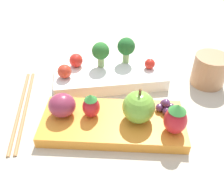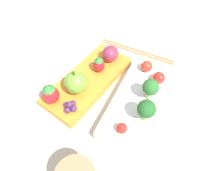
{
  "view_description": "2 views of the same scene",
  "coord_description": "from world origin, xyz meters",
  "views": [
    {
      "loc": [
        -0.02,
        -0.35,
        0.3
      ],
      "look_at": [
        0.0,
        0.0,
        0.03
      ],
      "focal_mm": 40.0,
      "sensor_mm": 36.0,
      "label": 1
    },
    {
      "loc": [
        0.23,
        0.13,
        0.38
      ],
      "look_at": [
        0.0,
        0.0,
        0.03
      ],
      "focal_mm": 32.0,
      "sensor_mm": 36.0,
      "label": 2
    }
  ],
  "objects": [
    {
      "name": "bento_box_fruit",
      "position": [
        0.0,
        -0.06,
        0.01
      ],
      "size": [
        0.24,
        0.12,
        0.02
      ],
      "color": "orange",
      "rests_on": "ground_plane"
    },
    {
      "name": "plum",
      "position": [
        -0.08,
        -0.05,
        0.04
      ],
      "size": [
        0.04,
        0.04,
        0.04
      ],
      "color": "#892D47",
      "rests_on": "bento_box_fruit"
    },
    {
      "name": "drinking_cup",
      "position": [
        0.19,
        0.05,
        0.03
      ],
      "size": [
        0.06,
        0.06,
        0.06
      ],
      "color": "tan",
      "rests_on": "ground_plane"
    },
    {
      "name": "ground_plane",
      "position": [
        0.0,
        0.0,
        0.0
      ],
      "size": [
        4.0,
        4.0,
        0.0
      ],
      "primitive_type": "plane",
      "color": "#BCB29E"
    },
    {
      "name": "cherry_tomato_1",
      "position": [
        -0.07,
        0.08,
        0.04
      ],
      "size": [
        0.03,
        0.03,
        0.03
      ],
      "color": "red",
      "rests_on": "bento_box_savoury"
    },
    {
      "name": "apple",
      "position": [
        0.04,
        -0.07,
        0.04
      ],
      "size": [
        0.05,
        0.05,
        0.06
      ],
      "color": "#70A838",
      "rests_on": "bento_box_fruit"
    },
    {
      "name": "broccoli_floret_1",
      "position": [
        -0.02,
        0.08,
        0.06
      ],
      "size": [
        0.03,
        0.03,
        0.05
      ],
      "color": "#93B770",
      "rests_on": "bento_box_savoury"
    },
    {
      "name": "bento_box_savoury",
      "position": [
        0.0,
        0.07,
        0.01
      ],
      "size": [
        0.23,
        0.12,
        0.02
      ],
      "color": "white",
      "rests_on": "ground_plane"
    },
    {
      "name": "broccoli_floret_0",
      "position": [
        0.04,
        0.09,
        0.06
      ],
      "size": [
        0.04,
        0.04,
        0.05
      ],
      "color": "#93B770",
      "rests_on": "bento_box_savoury"
    },
    {
      "name": "cherry_tomato_0",
      "position": [
        -0.09,
        0.05,
        0.04
      ],
      "size": [
        0.03,
        0.03,
        0.03
      ],
      "color": "red",
      "rests_on": "bento_box_savoury"
    },
    {
      "name": "cherry_tomato_2",
      "position": [
        0.08,
        0.07,
        0.04
      ],
      "size": [
        0.02,
        0.02,
        0.02
      ],
      "color": "red",
      "rests_on": "bento_box_savoury"
    },
    {
      "name": "strawberry_0",
      "position": [
        -0.03,
        -0.05,
        0.04
      ],
      "size": [
        0.03,
        0.03,
        0.04
      ],
      "color": "red",
      "rests_on": "bento_box_fruit"
    },
    {
      "name": "grape_cluster",
      "position": [
        0.09,
        -0.05,
        0.03
      ],
      "size": [
        0.03,
        0.03,
        0.02
      ],
      "color": "#562D5B",
      "rests_on": "bento_box_fruit"
    },
    {
      "name": "chopsticks_pair",
      "position": [
        -0.16,
        -0.01,
        0.0
      ],
      "size": [
        0.03,
        0.21,
        0.01
      ],
      "color": "#A37547",
      "rests_on": "ground_plane"
    },
    {
      "name": "strawberry_1",
      "position": [
        0.09,
        -0.09,
        0.04
      ],
      "size": [
        0.03,
        0.03,
        0.05
      ],
      "color": "red",
      "rests_on": "bento_box_fruit"
    }
  ]
}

